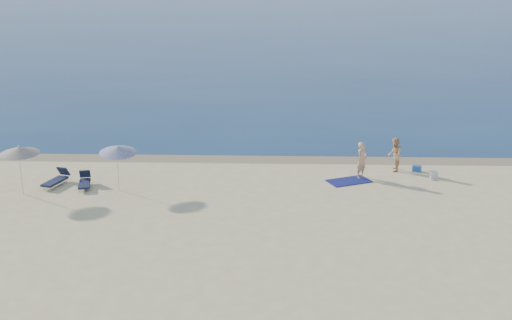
{
  "coord_description": "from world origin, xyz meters",
  "views": [
    {
      "loc": [
        -0.17,
        -13.13,
        10.04
      ],
      "look_at": [
        -1.12,
        16.0,
        1.0
      ],
      "focal_mm": 45.0,
      "sensor_mm": 36.0,
      "label": 1
    }
  ],
  "objects_px": {
    "person_right": "(395,155)",
    "blue_cooler": "(417,168)",
    "umbrella_near": "(118,149)",
    "person_left": "(362,160)"
  },
  "relations": [
    {
      "from": "blue_cooler",
      "to": "umbrella_near",
      "type": "xyz_separation_m",
      "value": [
        -14.2,
        -3.12,
        1.77
      ]
    },
    {
      "from": "person_left",
      "to": "person_right",
      "type": "height_order",
      "value": "person_left"
    },
    {
      "from": "umbrella_near",
      "to": "blue_cooler",
      "type": "bearing_deg",
      "value": -7.76
    },
    {
      "from": "person_right",
      "to": "umbrella_near",
      "type": "relative_size",
      "value": 0.77
    },
    {
      "from": "person_left",
      "to": "blue_cooler",
      "type": "relative_size",
      "value": 4.26
    },
    {
      "from": "person_right",
      "to": "blue_cooler",
      "type": "height_order",
      "value": "person_right"
    },
    {
      "from": "person_left",
      "to": "person_right",
      "type": "bearing_deg",
      "value": -15.06
    },
    {
      "from": "person_right",
      "to": "blue_cooler",
      "type": "distance_m",
      "value": 1.34
    },
    {
      "from": "person_right",
      "to": "umbrella_near",
      "type": "distance_m",
      "value": 13.48
    },
    {
      "from": "blue_cooler",
      "to": "umbrella_near",
      "type": "relative_size",
      "value": 0.19
    }
  ]
}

